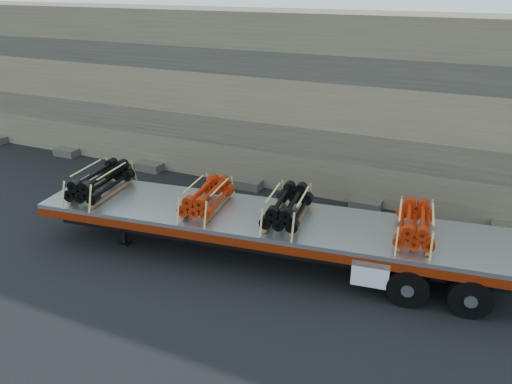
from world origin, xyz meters
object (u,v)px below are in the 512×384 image
at_px(bundle_front, 101,182).
at_px(bundle_midrear, 288,207).
at_px(bundle_rear, 415,225).
at_px(trailer, 265,237).
at_px(bundle_midfront, 207,197).

distance_m(bundle_front, bundle_midrear, 6.46).
relative_size(bundle_front, bundle_rear, 1.13).
distance_m(bundle_midrear, bundle_rear, 3.66).
bearing_deg(trailer, bundle_midrear, 0.00).
xyz_separation_m(bundle_midrear, bundle_rear, (3.63, 0.45, -0.02)).
bearing_deg(bundle_midrear, bundle_rear, 0.00).
bearing_deg(bundle_front, trailer, -0.00).
distance_m(trailer, bundle_front, 5.88).
xyz_separation_m(bundle_midfront, bundle_rear, (6.22, 0.77, -0.00)).
xyz_separation_m(trailer, bundle_rear, (4.33, 0.54, 1.10)).
relative_size(trailer, bundle_rear, 6.84).
distance_m(trailer, bundle_rear, 4.50).
relative_size(trailer, bundle_front, 6.05).
bearing_deg(bundle_midrear, trailer, -180.00).
relative_size(bundle_front, bundle_midfront, 1.12).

